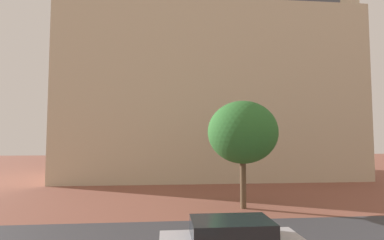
{
  "coord_description": "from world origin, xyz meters",
  "views": [
    {
      "loc": [
        -0.74,
        -2.94,
        4.01
      ],
      "look_at": [
        0.44,
        10.22,
        4.88
      ],
      "focal_mm": 26.88,
      "sensor_mm": 36.0,
      "label": 1
    }
  ],
  "objects": [
    {
      "name": "tree_curb_far",
      "position": [
        3.73,
        13.61,
        4.39
      ],
      "size": [
        4.1,
        4.1,
        6.25
      ],
      "color": "brown",
      "rests_on": "ground_plane"
    },
    {
      "name": "landmark_building",
      "position": [
        3.35,
        29.0,
        10.72
      ],
      "size": [
        29.88,
        13.41,
        35.43
      ],
      "color": "beige",
      "rests_on": "ground_plane"
    },
    {
      "name": "ground_plane",
      "position": [
        0.0,
        10.0,
        0.0
      ],
      "size": [
        120.0,
        120.0,
        0.0
      ],
      "primitive_type": "plane",
      "color": "brown"
    }
  ]
}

